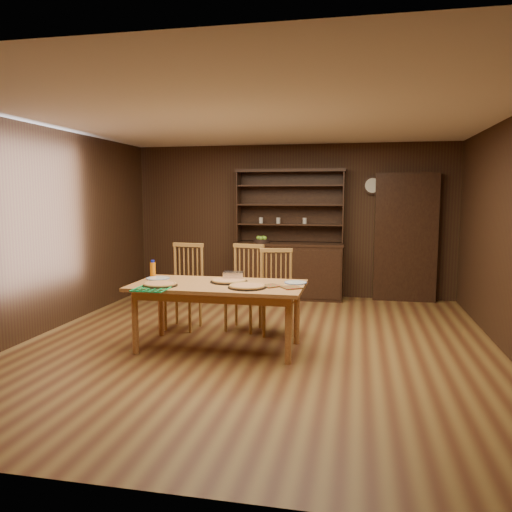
% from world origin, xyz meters
% --- Properties ---
extents(floor, '(6.00, 6.00, 0.00)m').
position_xyz_m(floor, '(0.00, 0.00, 0.00)').
color(floor, brown).
rests_on(floor, ground).
extents(room_shell, '(6.00, 6.00, 6.00)m').
position_xyz_m(room_shell, '(0.00, 0.00, 1.58)').
color(room_shell, white).
rests_on(room_shell, floor).
extents(china_hutch, '(1.84, 0.52, 2.17)m').
position_xyz_m(china_hutch, '(-0.00, 2.75, 0.60)').
color(china_hutch, '#311C10').
rests_on(china_hutch, floor).
extents(doorway, '(1.00, 0.18, 2.10)m').
position_xyz_m(doorway, '(1.90, 2.90, 1.05)').
color(doorway, '#311C10').
rests_on(doorway, floor).
extents(wall_clock, '(0.30, 0.05, 0.30)m').
position_xyz_m(wall_clock, '(1.35, 2.96, 1.90)').
color(wall_clock, '#311C10').
rests_on(wall_clock, room_shell).
extents(dining_table, '(1.93, 0.96, 0.75)m').
position_xyz_m(dining_table, '(-0.39, -0.24, 0.67)').
color(dining_table, '#CC9047').
rests_on(dining_table, floor).
extents(chair_left, '(0.50, 0.48, 1.11)m').
position_xyz_m(chair_left, '(-1.08, 0.58, 0.59)').
color(chair_left, '#AC7C3B').
rests_on(chair_left, floor).
extents(chair_center, '(0.53, 0.51, 1.10)m').
position_xyz_m(chair_center, '(-0.29, 0.68, 0.59)').
color(chair_center, '#AC7C3B').
rests_on(chair_center, floor).
extents(chair_right, '(0.52, 0.51, 1.07)m').
position_xyz_m(chair_right, '(0.14, 0.57, 0.57)').
color(chair_right, '#AC7C3B').
rests_on(chair_right, floor).
extents(pizza_left, '(0.38, 0.38, 0.04)m').
position_xyz_m(pizza_left, '(-0.99, -0.49, 0.77)').
color(pizza_left, black).
rests_on(pizza_left, dining_table).
extents(pizza_right, '(0.42, 0.42, 0.04)m').
position_xyz_m(pizza_right, '(-0.02, -0.42, 0.77)').
color(pizza_right, black).
rests_on(pizza_right, dining_table).
extents(pizza_center, '(0.43, 0.43, 0.04)m').
position_xyz_m(pizza_center, '(-0.30, -0.11, 0.77)').
color(pizza_center, black).
rests_on(pizza_center, dining_table).
extents(cooling_rack, '(0.43, 0.43, 0.02)m').
position_xyz_m(cooling_rack, '(-1.00, -0.71, 0.76)').
color(cooling_rack, '#0EB656').
rests_on(cooling_rack, dining_table).
extents(plate_left, '(0.28, 0.28, 0.02)m').
position_xyz_m(plate_left, '(-1.18, -0.08, 0.76)').
color(plate_left, silver).
rests_on(plate_left, dining_table).
extents(plate_right, '(0.26, 0.26, 0.02)m').
position_xyz_m(plate_right, '(0.45, -0.04, 0.76)').
color(plate_right, silver).
rests_on(plate_right, dining_table).
extents(foil_dish, '(0.26, 0.20, 0.09)m').
position_xyz_m(foil_dish, '(-0.29, 0.06, 0.80)').
color(foil_dish, white).
rests_on(foil_dish, dining_table).
extents(juice_bottle, '(0.07, 0.07, 0.20)m').
position_xyz_m(juice_bottle, '(-1.32, 0.08, 0.84)').
color(juice_bottle, orange).
rests_on(juice_bottle, dining_table).
extents(pot_holder_a, '(0.26, 0.26, 0.01)m').
position_xyz_m(pot_holder_a, '(0.45, -0.34, 0.76)').
color(pot_holder_a, '#AE131C').
rests_on(pot_holder_a, dining_table).
extents(pot_holder_b, '(0.27, 0.27, 0.01)m').
position_xyz_m(pot_holder_b, '(0.21, -0.29, 0.76)').
color(pot_holder_b, '#AE131C').
rests_on(pot_holder_b, dining_table).
extents(fruit_bowl, '(0.28, 0.28, 0.12)m').
position_xyz_m(fruit_bowl, '(-0.47, 2.69, 0.98)').
color(fruit_bowl, black).
rests_on(fruit_bowl, china_hutch).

